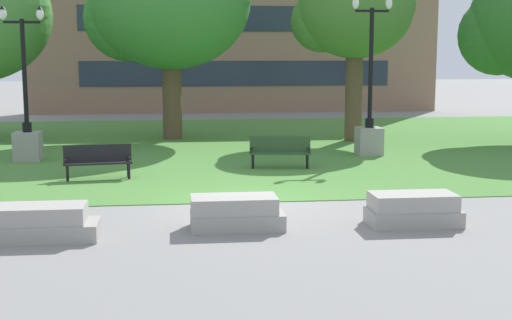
# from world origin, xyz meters

# --- Properties ---
(ground_plane) EXTENTS (140.00, 140.00, 0.00)m
(ground_plane) POSITION_xyz_m (0.00, 0.00, 0.00)
(ground_plane) COLOR gray
(grass_lawn) EXTENTS (40.00, 20.00, 0.02)m
(grass_lawn) POSITION_xyz_m (0.00, 10.00, 0.01)
(grass_lawn) COLOR #4C8438
(grass_lawn) RESTS_ON ground
(concrete_block_center) EXTENTS (1.88, 0.90, 0.64)m
(concrete_block_center) POSITION_xyz_m (-4.06, -2.74, 0.31)
(concrete_block_center) COLOR #9E9991
(concrete_block_center) RESTS_ON ground
(concrete_block_left) EXTENTS (1.80, 0.90, 0.64)m
(concrete_block_left) POSITION_xyz_m (-0.53, -2.33, 0.31)
(concrete_block_left) COLOR #9E9991
(concrete_block_left) RESTS_ON ground
(concrete_block_right) EXTENTS (1.80, 0.90, 0.64)m
(concrete_block_right) POSITION_xyz_m (2.99, -2.44, 0.31)
(concrete_block_right) COLOR #9E9991
(concrete_block_right) RESTS_ON ground
(park_bench_near_left) EXTENTS (1.85, 0.75, 0.90)m
(park_bench_near_left) POSITION_xyz_m (-3.74, 3.48, 0.54)
(park_bench_near_left) COLOR black
(park_bench_near_left) RESTS_ON grass_lawn
(park_bench_near_right) EXTENTS (1.86, 0.78, 0.90)m
(park_bench_near_right) POSITION_xyz_m (1.40, 4.80, 0.54)
(park_bench_near_right) COLOR #284723
(park_bench_near_right) RESTS_ON grass_lawn
(lamp_post_left) EXTENTS (1.32, 0.80, 5.18)m
(lamp_post_left) POSITION_xyz_m (4.72, 7.09, 1.07)
(lamp_post_left) COLOR gray
(lamp_post_left) RESTS_ON grass_lawn
(lamp_post_center) EXTENTS (1.32, 0.80, 4.77)m
(lamp_post_center) POSITION_xyz_m (-6.26, 7.00, 1.00)
(lamp_post_center) COLOR gray
(lamp_post_center) RESTS_ON grass_lawn
(tree_far_right) EXTENTS (6.45, 6.15, 7.92)m
(tree_far_right) POSITION_xyz_m (-1.84, 12.25, 5.24)
(tree_far_right) COLOR brown
(tree_far_right) RESTS_ON grass_lawn
(tree_near_left) EXTENTS (4.54, 4.33, 6.80)m
(tree_near_left) POSITION_xyz_m (5.08, 10.86, 4.89)
(tree_near_left) COLOR brown
(tree_near_left) RESTS_ON grass_lawn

